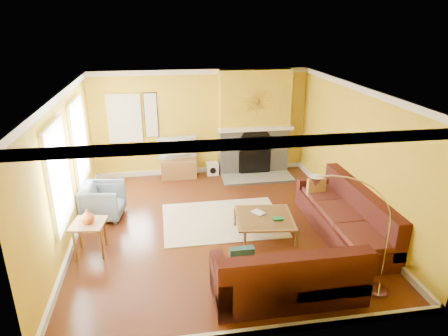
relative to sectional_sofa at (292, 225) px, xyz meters
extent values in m
cube|color=#602B14|center=(-1.17, 0.97, -0.46)|extent=(5.50, 6.00, 0.02)
cube|color=white|center=(-1.17, 0.97, 2.26)|extent=(5.50, 6.00, 0.02)
cube|color=gold|center=(-1.17, 3.98, 0.90)|extent=(5.50, 0.02, 2.70)
cube|color=gold|center=(-1.17, -2.04, 0.90)|extent=(5.50, 0.02, 2.70)
cube|color=gold|center=(-3.93, 0.97, 0.90)|extent=(0.02, 6.00, 2.70)
cube|color=gold|center=(1.59, 0.97, 0.90)|extent=(0.02, 6.00, 2.70)
cube|color=white|center=(-3.89, 2.27, 1.05)|extent=(0.06, 1.22, 1.72)
cube|color=white|center=(-3.89, 0.37, 1.05)|extent=(0.06, 1.22, 1.72)
cube|color=white|center=(-3.07, 3.93, 1.10)|extent=(0.82, 0.06, 1.22)
cube|color=white|center=(-2.42, 3.94, 1.15)|extent=(0.34, 0.04, 1.14)
cube|color=white|center=(0.18, 3.53, 0.80)|extent=(1.92, 0.22, 0.08)
cube|color=gray|center=(0.18, 3.22, -0.42)|extent=(1.80, 0.70, 0.06)
cube|color=beige|center=(-1.06, 1.19, -0.44)|extent=(2.40, 1.80, 0.02)
cube|color=olive|center=(-1.80, 3.67, -0.20)|extent=(0.90, 0.40, 0.49)
imported|color=black|center=(-1.80, 3.67, 0.33)|extent=(1.01, 0.29, 0.58)
cube|color=white|center=(-0.92, 3.76, -0.30)|extent=(0.31, 0.31, 0.31)
imported|color=slate|center=(-3.45, 1.72, -0.09)|extent=(0.90, 0.88, 0.73)
imported|color=#D8591E|center=(-3.52, 0.36, 0.28)|extent=(0.29, 0.29, 0.25)
imported|color=white|center=(-0.54, 0.55, -0.02)|extent=(0.29, 0.31, 0.02)
camera|label=1|loc=(-2.20, -5.98, 3.47)|focal=32.00mm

